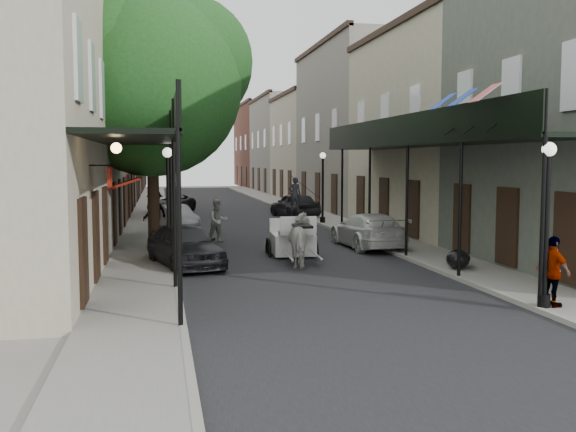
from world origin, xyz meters
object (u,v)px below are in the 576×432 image
pedestrian_sidewalk_left (155,212)px  car_right_far (295,205)px  lamppost_left (168,203)px  car_left_far (172,203)px  tree_near (162,79)px  carriage (291,224)px  tree_far (160,119)px  car_right_near (368,230)px  pedestrian_walking (218,221)px  pedestrian_sidewalk_right (553,272)px  lamppost_right_near (547,222)px  lamppost_right_far (323,186)px  car_left_near (185,245)px  horse (303,240)px  car_left_mid (176,217)px

pedestrian_sidewalk_left → car_right_far: bearing=-174.5°
lamppost_left → car_left_far: 22.00m
tree_near → carriage: bearing=-26.3°
tree_far → car_right_far: tree_far is taller
car_right_near → car_left_far: bearing=-70.8°
pedestrian_walking → pedestrian_sidewalk_right: bearing=-82.2°
pedestrian_sidewalk_right → lamppost_right_near: bearing=77.2°
lamppost_left → carriage: bearing=23.9°
pedestrian_sidewalk_right → car_right_far: pedestrian_sidewalk_right is taller
carriage → pedestrian_sidewalk_right: size_ratio=1.78×
tree_near → car_right_near: (7.80, -1.18, -5.80)m
lamppost_right_far → tree_far: bearing=143.5°
car_right_near → car_right_far: 13.80m
car_left_near → lamppost_right_far: bearing=42.4°
tree_near → car_left_far: (0.60, 17.77, -5.89)m
tree_far → lamppost_left: tree_far is taller
car_left_far → car_right_far: 8.86m
lamppost_right_far → pedestrian_walking: lamppost_right_far is taller
lamppost_right_near → horse: 8.37m
horse → carriage: carriage is taller
tree_near → car_left_near: bearing=-82.2°
car_left_mid → car_right_near: bearing=-68.0°
lamppost_right_far → car_left_far: bearing=127.7°
tree_near → lamppost_right_far: size_ratio=2.60×
tree_near → carriage: (4.51, -2.23, -5.38)m
lamppost_left → lamppost_right_far: size_ratio=1.00×
car_left_near → car_left_far: (0.00, 22.16, -0.11)m
pedestrian_walking → car_left_mid: 5.86m
tree_far → pedestrian_sidewalk_left: 10.86m
tree_far → car_left_mid: (0.65, -6.80, -5.24)m
pedestrian_sidewalk_right → car_right_far: 24.81m
tree_far → car_right_near: bearing=-62.7°
tree_far → carriage: tree_far is taller
tree_far → car_left_near: (0.65, -18.38, -5.12)m
horse → car_left_far: horse is taller
pedestrian_sidewalk_left → car_left_mid: 3.16m
pedestrian_sidewalk_left → car_left_mid: pedestrian_sidewalk_left is taller
lamppost_right_near → car_left_near: (-7.70, 7.79, -1.34)m
horse → car_right_far: (3.44, 17.50, -0.11)m
lamppost_right_near → lamppost_right_far: size_ratio=1.00×
lamppost_right_near → pedestrian_sidewalk_right: 1.14m
lamppost_right_near → car_left_near: 11.04m
car_left_near → carriage: bearing=13.5°
horse → pedestrian_sidewalk_left: size_ratio=1.03×
pedestrian_sidewalk_right → car_right_near: (-0.70, 11.00, -0.24)m
pedestrian_walking → pedestrian_sidewalk_left: bearing=117.1°
car_right_far → car_right_near: bearing=77.6°
car_left_mid → car_left_far: car_left_far is taller
lamppost_right_far → pedestrian_sidewalk_left: (-8.68, -3.59, -0.95)m
lamppost_right_near → horse: size_ratio=1.83×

